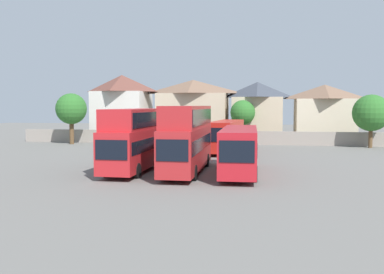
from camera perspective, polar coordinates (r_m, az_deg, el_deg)
The scene contains 14 objects.
ground at distance 51.96m, azimuth 2.67°, elevation -1.64°, with size 140.00×140.00×0.00m, color slate.
depot_boundary_wall at distance 59.07m, azimuth 3.48°, elevation -0.07°, with size 56.00×0.50×1.80m, color gray.
bus_1 at distance 34.94m, azimuth -7.44°, elevation 0.10°, with size 2.82×10.32×4.96m.
bus_2 at distance 34.03m, azimuth -0.61°, elevation 0.24°, with size 2.57×11.61×5.19m.
bus_3 at distance 33.54m, azimuth 6.21°, elevation -1.42°, with size 2.85×11.39×3.50m.
bus_4 at distance 49.36m, azimuth 0.07°, elevation 0.36°, with size 3.07×11.29×3.46m.
bus_5 at distance 49.07m, azimuth 4.54°, elevation 0.35°, with size 3.30×11.39×3.49m.
house_terrace_left at distance 67.81m, azimuth -9.08°, elevation 3.91°, with size 8.00×7.92×9.84m.
house_terrace_centre at distance 66.35m, azimuth 0.14°, elevation 3.61°, with size 10.76×6.86×9.07m.
house_terrace_right at distance 65.76m, azimuth 8.50°, elevation 3.39°, with size 7.48×8.21×8.68m.
house_terrace_far_right at distance 65.66m, azimuth 16.86°, elevation 3.04°, with size 8.59×6.79×8.19m.
tree_left_of_lot at distance 58.11m, azimuth 22.31°, elevation 2.91°, with size 4.52×4.52×6.57m.
tree_behind_wall at distance 61.22m, azimuth -15.46°, elevation 3.52°, with size 4.16×4.16×6.86m.
tree_right_of_lot at distance 61.19m, azimuth 6.63°, elevation 3.15°, with size 3.45×3.45×5.97m.
Camera 1 is at (5.94, -33.35, 5.24)m, focal length 40.94 mm.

